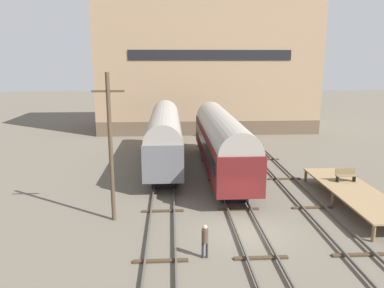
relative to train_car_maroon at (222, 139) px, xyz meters
name	(u,v)px	position (x,y,z in m)	size (l,w,h in m)	color
ground_plane	(248,231)	(0.00, -11.17, -2.87)	(200.00, 200.00, 0.00)	#60594C
track_left	(162,231)	(-4.78, -11.17, -2.73)	(2.60, 60.00, 0.26)	#4C4742
track_middle	(248,229)	(0.00, -11.17, -2.73)	(2.60, 60.00, 0.26)	#4C4742
track_right	(332,226)	(4.78, -11.17, -2.73)	(2.60, 60.00, 0.26)	#4C4742
train_car_maroon	(222,139)	(0.00, 0.00, 0.00)	(3.06, 17.86, 5.08)	black
train_car_grey	(164,134)	(-4.78, 2.73, 0.00)	(2.93, 16.83, 5.05)	black
station_platform	(354,191)	(7.63, -7.83, -1.92)	(3.07, 10.25, 1.04)	#8C704C
bench	(346,174)	(7.89, -5.96, -1.35)	(1.40, 0.40, 0.91)	brown
person_worker	(205,238)	(-2.67, -13.91, -1.86)	(0.32, 0.32, 1.69)	#282833
utility_pole	(111,146)	(-7.66, -9.21, 1.61)	(1.80, 0.24, 8.64)	#473828
warehouse_building	(206,62)	(0.70, 21.99, 6.16)	(28.34, 11.92, 18.07)	brown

